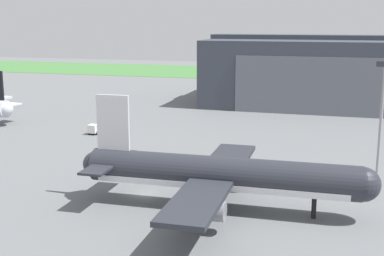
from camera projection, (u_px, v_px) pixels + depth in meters
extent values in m
plane|color=slate|center=(144.00, 195.00, 67.90)|extent=(440.00, 440.00, 0.00)
cube|color=#457C3E|center=(285.00, 74.00, 222.06)|extent=(440.00, 56.00, 0.08)
cube|color=#383D47|center=(368.00, 73.00, 137.00)|extent=(84.83, 36.37, 17.61)
cube|color=slate|center=(371.00, 88.00, 120.15)|extent=(64.47, 0.30, 14.09)
cube|color=#383D47|center=(371.00, 37.00, 135.08)|extent=(84.83, 8.73, 1.20)
sphere|color=silver|center=(6.00, 109.00, 111.18)|extent=(2.91, 2.91, 2.91)
cube|color=silver|center=(9.00, 105.00, 114.48)|extent=(3.93, 5.65, 0.28)
cylinder|color=#282B33|center=(220.00, 173.00, 61.81)|extent=(32.82, 4.96, 4.10)
sphere|color=#282B33|center=(363.00, 184.00, 57.66)|extent=(3.94, 3.94, 3.94)
sphere|color=#282B33|center=(95.00, 164.00, 65.95)|extent=(3.20, 3.20, 3.20)
cube|color=silver|center=(220.00, 182.00, 62.04)|extent=(30.21, 4.93, 0.72)
cube|color=silver|center=(113.00, 123.00, 64.15)|extent=(4.26, 0.51, 6.98)
cube|color=#282B33|center=(99.00, 168.00, 62.46)|extent=(3.10, 5.82, 0.28)
cube|color=#282B33|center=(119.00, 156.00, 68.27)|extent=(3.10, 5.82, 0.28)
cube|color=#282B33|center=(197.00, 201.00, 53.97)|extent=(5.62, 15.02, 0.56)
cube|color=#282B33|center=(229.00, 159.00, 70.18)|extent=(5.62, 15.02, 0.56)
cylinder|color=gray|center=(207.00, 210.00, 55.19)|extent=(3.96, 2.36, 2.26)
cylinder|color=gray|center=(233.00, 172.00, 69.15)|extent=(3.96, 2.36, 2.26)
cylinder|color=black|center=(314.00, 208.00, 59.66)|extent=(0.56, 0.56, 2.49)
cylinder|color=black|center=(205.00, 204.00, 60.78)|extent=(0.56, 0.56, 2.49)
cylinder|color=black|center=(213.00, 193.00, 64.85)|extent=(0.56, 0.56, 2.49)
cube|color=white|center=(93.00, 129.00, 103.59)|extent=(1.83, 1.88, 1.65)
cube|color=white|center=(99.00, 127.00, 105.83)|extent=(1.87, 2.97, 1.21)
cylinder|color=black|center=(89.00, 132.00, 104.10)|extent=(0.29, 0.81, 0.80)
cylinder|color=black|center=(98.00, 133.00, 103.49)|extent=(0.29, 0.81, 0.80)
cylinder|color=black|center=(96.00, 130.00, 106.73)|extent=(0.29, 0.81, 0.80)
cylinder|color=black|center=(104.00, 130.00, 106.12)|extent=(0.29, 0.81, 0.80)
cylinder|color=#99999E|center=(381.00, 122.00, 74.68)|extent=(0.44, 0.44, 16.12)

